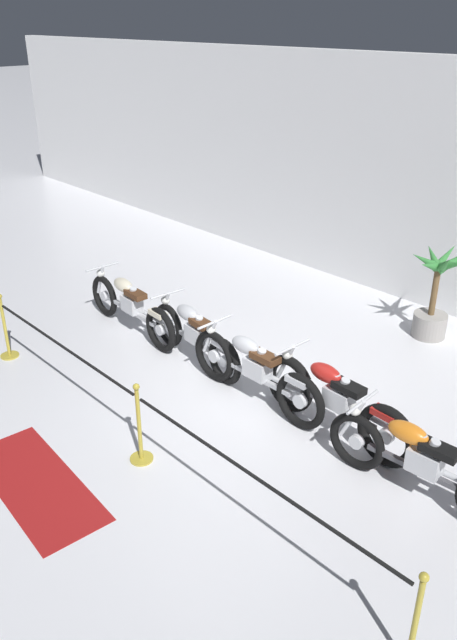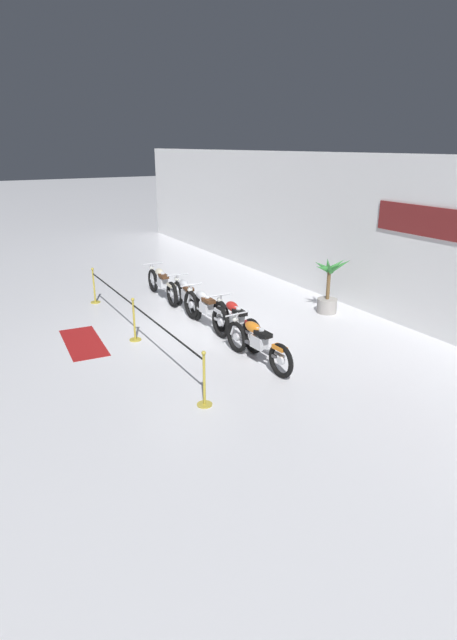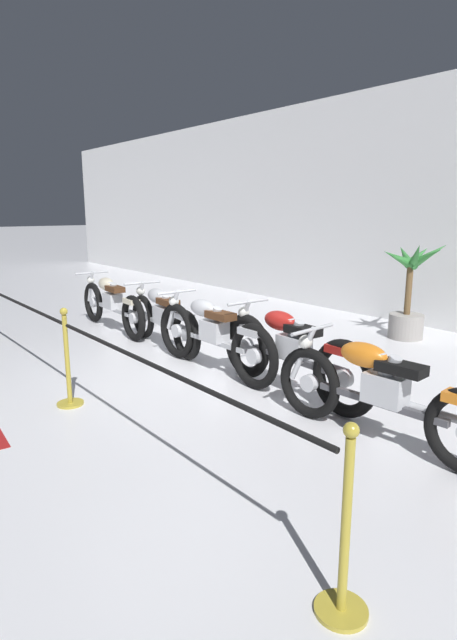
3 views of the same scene
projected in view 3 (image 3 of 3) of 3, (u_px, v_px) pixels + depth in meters
ground_plane at (173, 378)px, 6.16m from camera, size 120.00×120.00×0.00m
back_wall at (414, 206)px, 8.84m from camera, size 28.00×0.29×4.20m
motorcycle_cream_0 at (111, 303)px, 8.51m from camera, size 2.43×0.62×0.94m
motorcycle_silver_1 at (163, 317)px, 7.44m from camera, size 2.14×0.62×0.93m
motorcycle_silver_2 at (211, 334)px, 6.33m from camera, size 2.37×0.62×0.96m
motorcycle_red_3 at (290, 353)px, 5.53m from camera, size 2.32×0.62×0.98m
motorcycle_orange_4 at (379, 392)px, 4.37m from camera, size 2.26×0.62×0.94m
potted_palm_left_of_row at (410, 294)px, 7.92m from camera, size 1.00×1.05×1.63m
stanchion_far_left at (30, 323)px, 6.06m from camera, size 7.11×0.28×1.05m
stanchion_mid_left at (68, 373)px, 5.25m from camera, size 0.28×0.28×1.05m
stanchion_mid_right at (344, 552)px, 2.50m from camera, size 0.28×0.28×1.05m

